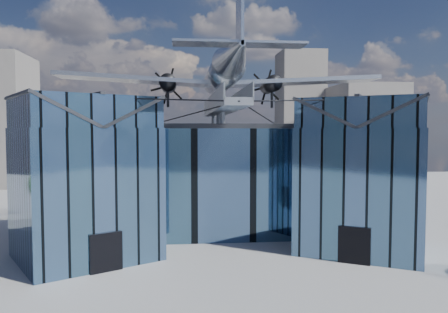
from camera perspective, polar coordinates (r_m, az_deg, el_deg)
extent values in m
plane|color=gray|center=(34.89, 0.34, -12.08)|extent=(120.00, 120.00, 0.00)
cube|color=#436488|center=(42.83, -0.95, -2.73)|extent=(28.00, 14.00, 9.50)
cube|color=#27292F|center=(42.59, -0.96, 3.91)|extent=(28.00, 14.00, 0.40)
cube|color=#436488|center=(33.47, -17.70, -4.60)|extent=(11.79, 11.43, 9.50)
cube|color=#436488|center=(33.19, -17.88, 5.46)|extent=(11.56, 11.20, 2.20)
cube|color=#27292F|center=(32.56, -21.66, 5.43)|extent=(7.98, 9.23, 2.40)
cube|color=#27292F|center=(33.95, -14.25, 5.47)|extent=(7.98, 9.23, 2.40)
cube|color=#27292F|center=(33.25, -17.91, 7.44)|extent=(4.30, 7.10, 0.18)
cube|color=black|center=(30.41, -15.15, -11.99)|extent=(2.03, 1.32, 2.60)
cube|color=black|center=(35.11, -10.68, -4.13)|extent=(0.34, 0.34, 9.50)
cube|color=#436488|center=(35.66, 17.59, -4.11)|extent=(11.79, 11.43, 9.50)
cube|color=#436488|center=(35.40, 17.76, 5.32)|extent=(11.56, 11.20, 2.20)
cube|color=#27292F|center=(35.72, 14.15, 5.36)|extent=(7.98, 9.23, 2.40)
cube|color=#27292F|center=(35.22, 21.41, 5.26)|extent=(7.98, 9.23, 2.40)
cube|color=#27292F|center=(35.46, 17.79, 7.18)|extent=(4.30, 7.10, 0.18)
cube|color=black|center=(32.36, 16.64, -11.08)|extent=(2.03, 1.32, 2.60)
cube|color=black|center=(36.44, 10.53, -3.86)|extent=(0.34, 0.34, 9.50)
cube|color=gray|center=(37.16, -0.24, 6.15)|extent=(1.80, 21.00, 0.50)
cube|color=gray|center=(37.12, -1.63, 7.16)|extent=(0.08, 21.00, 1.10)
cube|color=gray|center=(37.30, 1.15, 7.14)|extent=(0.08, 21.00, 1.10)
cylinder|color=gray|center=(46.59, -1.38, 4.75)|extent=(0.44, 0.44, 1.35)
cylinder|color=gray|center=(40.62, -0.72, 4.96)|extent=(0.44, 0.44, 1.35)
cylinder|color=gray|center=(36.64, -0.16, 5.13)|extent=(0.44, 0.44, 1.35)
cylinder|color=gray|center=(37.71, -0.31, 7.55)|extent=(0.70, 0.70, 1.40)
cylinder|color=black|center=(29.56, -9.06, 7.41)|extent=(10.55, 6.08, 0.69)
cylinder|color=black|center=(30.82, 11.00, 7.22)|extent=(10.55, 6.08, 0.69)
cylinder|color=black|center=(34.97, -4.83, 5.41)|extent=(6.09, 17.04, 1.19)
cylinder|color=black|center=(35.58, 4.92, 5.37)|extent=(6.09, 17.04, 1.19)
cylinder|color=#B5BAC3|center=(37.91, -0.31, 10.49)|extent=(2.50, 11.00, 2.50)
sphere|color=#B5BAC3|center=(43.35, -1.02, 9.59)|extent=(2.50, 2.50, 2.50)
cube|color=black|center=(42.44, -0.90, 10.66)|extent=(1.60, 1.40, 0.50)
cone|color=#B5BAC3|center=(29.10, 1.43, 13.27)|extent=(2.50, 7.00, 2.50)
cube|color=#B5BAC3|center=(27.20, 2.08, 17.42)|extent=(0.18, 2.40, 3.40)
cube|color=#B5BAC3|center=(27.00, 2.04, 14.49)|extent=(8.00, 1.80, 0.14)
cube|color=#B5BAC3|center=(38.84, -10.95, 9.82)|extent=(14.00, 3.20, 1.08)
cylinder|color=black|center=(39.27, -7.33, 9.41)|extent=(1.44, 3.20, 1.44)
cone|color=black|center=(41.06, -7.26, 9.14)|extent=(0.70, 0.70, 0.70)
cube|color=black|center=(41.21, -7.26, 9.12)|extent=(1.05, 0.06, 3.33)
cube|color=black|center=(41.21, -7.26, 9.12)|extent=(2.53, 0.06, 2.53)
cube|color=black|center=(41.21, -7.26, 9.12)|extent=(3.33, 0.06, 1.05)
cylinder|color=black|center=(38.56, -7.34, 7.69)|extent=(0.24, 0.24, 1.75)
cube|color=#B5BAC3|center=(40.12, 9.69, 9.62)|extent=(14.00, 3.20, 1.08)
cylinder|color=black|center=(40.11, 6.11, 9.29)|extent=(1.44, 3.20, 1.44)
cone|color=black|center=(41.86, 5.59, 9.04)|extent=(0.70, 0.70, 0.70)
cube|color=black|center=(42.01, 5.55, 9.02)|extent=(1.05, 0.06, 3.33)
cube|color=black|center=(42.01, 5.55, 9.02)|extent=(2.53, 0.06, 2.53)
cube|color=black|center=(42.01, 5.55, 9.02)|extent=(3.33, 0.06, 1.05)
cylinder|color=black|center=(39.42, 6.28, 7.61)|extent=(0.24, 0.24, 1.75)
cube|color=slate|center=(88.88, 17.83, 3.00)|extent=(12.00, 14.00, 18.00)
cube|color=slate|center=(89.97, -16.32, 1.76)|extent=(14.00, 10.00, 14.00)
cube|color=slate|center=(95.03, 9.87, 5.54)|extent=(9.00, 9.00, 26.00)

